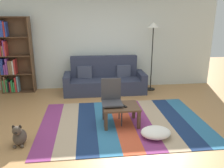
% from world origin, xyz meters
% --- Properties ---
extents(ground_plane, '(14.00, 14.00, 0.00)m').
position_xyz_m(ground_plane, '(0.00, 0.00, 0.00)').
color(ground_plane, '#B27F4C').
extents(back_wall, '(6.80, 0.10, 2.70)m').
position_xyz_m(back_wall, '(0.00, 2.55, 1.35)').
color(back_wall, silver).
rests_on(back_wall, ground_plane).
extents(rug, '(3.33, 2.32, 0.01)m').
position_xyz_m(rug, '(0.23, 0.01, 0.00)').
color(rug, '#843370').
rests_on(rug, ground_plane).
extents(couch, '(2.26, 0.80, 1.00)m').
position_xyz_m(couch, '(0.03, 2.02, 0.34)').
color(couch, '#2D3347').
rests_on(couch, ground_plane).
extents(bookshelf, '(0.90, 0.28, 2.08)m').
position_xyz_m(bookshelf, '(-2.52, 2.31, 0.95)').
color(bookshelf, brown).
rests_on(bookshelf, ground_plane).
extents(coffee_table, '(0.71, 0.55, 0.39)m').
position_xyz_m(coffee_table, '(0.17, -0.05, 0.33)').
color(coffee_table, '#513826').
rests_on(coffee_table, rug).
extents(pouf, '(0.54, 0.44, 0.18)m').
position_xyz_m(pouf, '(0.71, -0.65, 0.10)').
color(pouf, white).
rests_on(pouf, rug).
extents(dog, '(0.22, 0.35, 0.40)m').
position_xyz_m(dog, '(-1.64, -0.61, 0.16)').
color(dog, '#473D33').
rests_on(dog, ground_plane).
extents(standing_lamp, '(0.32, 0.32, 1.93)m').
position_xyz_m(standing_lamp, '(1.38, 2.06, 1.61)').
color(standing_lamp, black).
rests_on(standing_lamp, ground_plane).
extents(tv_remote, '(0.10, 0.15, 0.02)m').
position_xyz_m(tv_remote, '(0.23, -0.11, 0.41)').
color(tv_remote, black).
rests_on(tv_remote, coffee_table).
extents(folding_chair, '(0.40, 0.40, 0.90)m').
position_xyz_m(folding_chair, '(0.00, 0.09, 0.53)').
color(folding_chair, '#38383D').
rests_on(folding_chair, ground_plane).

